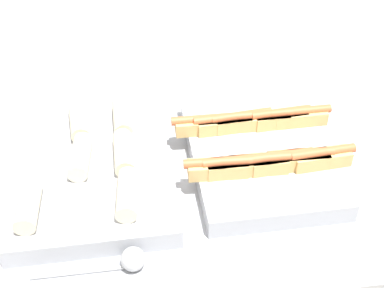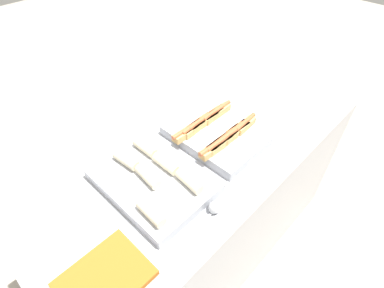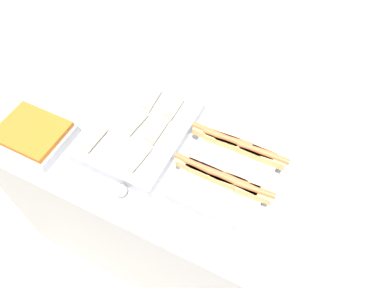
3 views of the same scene
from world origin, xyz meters
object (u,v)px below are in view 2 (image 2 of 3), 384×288
object	(u,v)px
tray_side_front	(107,282)
serving_spoon_near	(212,210)
tray_hotdogs	(215,133)
tray_wraps	(153,179)

from	to	relation	value
tray_side_front	serving_spoon_near	distance (m)	0.46
tray_side_front	serving_spoon_near	size ratio (longest dim) A/B	1.25
tray_hotdogs	serving_spoon_near	world-z (taller)	tray_hotdogs
tray_hotdogs	tray_wraps	distance (m)	0.41
tray_hotdogs	serving_spoon_near	size ratio (longest dim) A/B	1.98
tray_wraps	tray_side_front	world-z (taller)	tray_wraps
tray_side_front	tray_hotdogs	bearing A→B (deg)	15.59
tray_hotdogs	serving_spoon_near	distance (m)	0.45
serving_spoon_near	tray_wraps	bearing A→B (deg)	102.66
tray_side_front	serving_spoon_near	xyz separation A→B (m)	(0.46, -0.06, -0.01)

